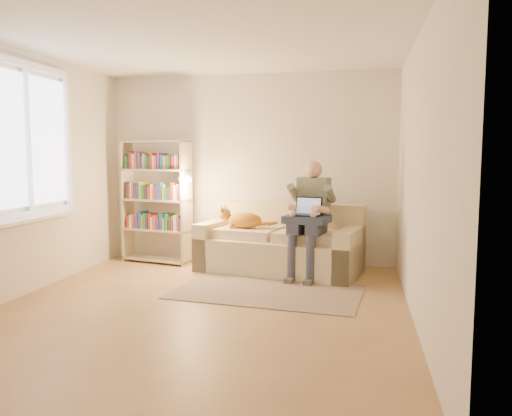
% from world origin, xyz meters
% --- Properties ---
extents(floor, '(4.50, 4.50, 0.00)m').
position_xyz_m(floor, '(0.00, 0.00, 0.00)').
color(floor, '#997245').
rests_on(floor, ground).
extents(ceiling, '(4.00, 4.50, 0.02)m').
position_xyz_m(ceiling, '(0.00, 0.00, 2.60)').
color(ceiling, white).
rests_on(ceiling, wall_back).
extents(wall_left, '(0.02, 4.50, 2.60)m').
position_xyz_m(wall_left, '(-2.00, 0.00, 1.30)').
color(wall_left, silver).
rests_on(wall_left, floor).
extents(wall_right, '(0.02, 4.50, 2.60)m').
position_xyz_m(wall_right, '(2.00, 0.00, 1.30)').
color(wall_right, silver).
rests_on(wall_right, floor).
extents(wall_back, '(4.00, 0.02, 2.60)m').
position_xyz_m(wall_back, '(0.00, 2.25, 1.30)').
color(wall_back, silver).
rests_on(wall_back, floor).
extents(wall_front, '(4.00, 0.02, 2.60)m').
position_xyz_m(wall_front, '(0.00, -2.25, 1.30)').
color(wall_front, silver).
rests_on(wall_front, floor).
extents(window, '(0.12, 1.52, 1.69)m').
position_xyz_m(window, '(-1.95, 0.20, 1.38)').
color(window, white).
rests_on(window, wall_left).
extents(sofa, '(2.19, 1.32, 0.87)m').
position_xyz_m(sofa, '(0.51, 1.74, 0.32)').
color(sofa, beige).
rests_on(sofa, floor).
extents(person, '(0.50, 0.68, 1.43)m').
position_xyz_m(person, '(0.92, 1.50, 0.81)').
color(person, slate).
rests_on(person, sofa).
extents(cat, '(0.71, 0.33, 0.26)m').
position_xyz_m(cat, '(0.00, 1.72, 0.66)').
color(cat, gold).
rests_on(cat, sofa).
extents(blanket, '(0.58, 0.51, 0.09)m').
position_xyz_m(blanket, '(0.88, 1.37, 0.73)').
color(blanket, '#293248').
rests_on(blanket, person).
extents(laptop, '(0.37, 0.31, 0.29)m').
position_xyz_m(laptop, '(0.88, 1.39, 0.83)').
color(laptop, black).
rests_on(laptop, blanket).
extents(bookshelf, '(1.12, 0.54, 1.71)m').
position_xyz_m(bookshelf, '(-1.25, 1.90, 0.94)').
color(bookshelf, '#BEB190').
rests_on(bookshelf, floor).
extents(rug, '(2.13, 1.39, 0.01)m').
position_xyz_m(rug, '(0.54, 0.71, 0.01)').
color(rug, gray).
rests_on(rug, floor).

